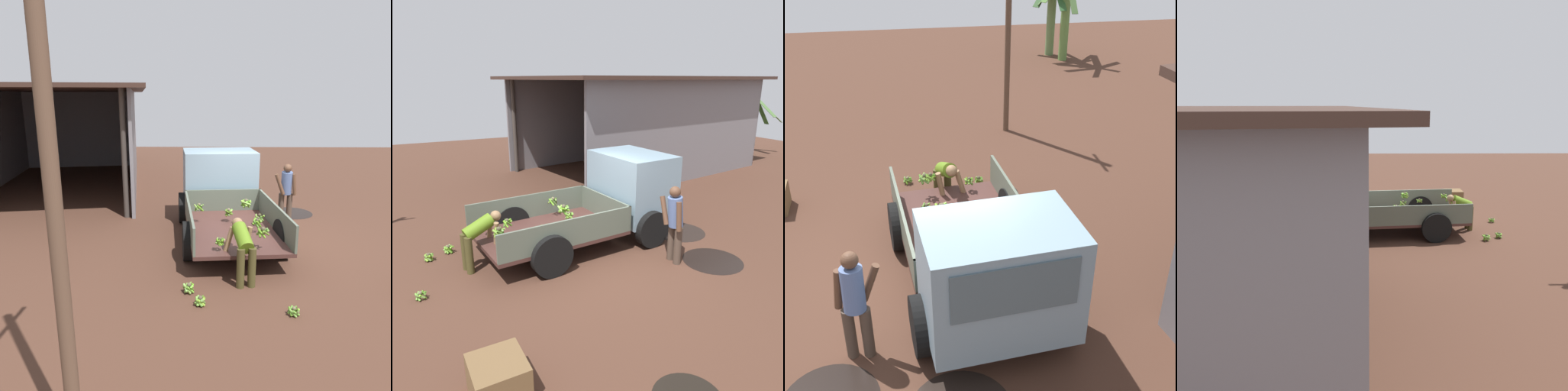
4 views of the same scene
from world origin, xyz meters
TOP-DOWN VIEW (x-y plane):
  - ground at (0.00, 0.00)m, footprint 36.00×36.00m
  - mud_patch_0 at (2.71, 0.19)m, footprint 1.30×1.30m
  - mud_patch_1 at (2.30, -1.39)m, footprint 1.24×1.24m
  - cargo_truck at (1.23, 0.79)m, footprint 4.63×2.59m
  - warehouse_shed at (6.19, 6.69)m, footprint 10.76×7.70m
  - banana_palm_2 at (12.75, 6.75)m, footprint 2.40×2.44m
  - person_foreground_visitor at (1.52, -1.02)m, footprint 0.38×0.64m
  - person_worker_loading at (-2.11, 0.54)m, footprint 0.85×0.62m
  - banana_bunch_on_ground_0 at (-3.29, -0.18)m, footprint 0.21×0.21m
  - banana_bunch_on_ground_1 at (-2.60, 1.53)m, footprint 0.24×0.22m
  - banana_bunch_on_ground_2 at (-3.02, 1.33)m, footprint 0.20×0.21m
  - wooden_crate_0 at (-2.61, -2.86)m, footprint 0.67×0.67m

SIDE VIEW (x-z plane):
  - ground at x=0.00m, z-range 0.00..0.00m
  - mud_patch_0 at x=2.71m, z-range 0.00..0.01m
  - mud_patch_1 at x=2.30m, z-range 0.00..0.01m
  - banana_bunch_on_ground_0 at x=-3.29m, z-range 0.01..0.16m
  - banana_bunch_on_ground_2 at x=-3.02m, z-range 0.00..0.18m
  - banana_bunch_on_ground_1 at x=-2.60m, z-range 0.01..0.21m
  - wooden_crate_0 at x=-2.61m, z-range 0.00..0.48m
  - person_worker_loading at x=-2.11m, z-range 0.14..1.27m
  - person_foreground_visitor at x=1.52m, z-range 0.09..1.73m
  - cargo_truck at x=1.23m, z-range 0.04..2.02m
  - banana_palm_2 at x=12.75m, z-range 0.15..2.99m
  - warehouse_shed at x=6.19m, z-range 0.80..4.55m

